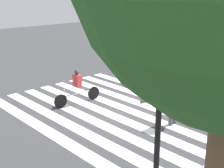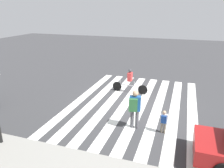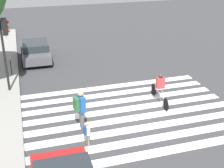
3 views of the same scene
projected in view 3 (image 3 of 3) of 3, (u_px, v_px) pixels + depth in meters
ground_plane at (131, 113)px, 14.84m from camera, size 60.00×60.00×0.00m
crosswalk_stripes at (131, 113)px, 14.84m from camera, size 6.89×10.00×0.01m
traffic_light at (5, 39)px, 15.81m from camera, size 0.60×0.50×4.22m
parking_meter at (10, 60)px, 18.56m from camera, size 0.15×0.15×1.40m
pedestrian_adult_tall_backpack at (80, 107)px, 13.19m from camera, size 0.54×0.48×1.83m
pedestrian_adult_blue_shirt at (87, 132)px, 12.23m from camera, size 0.30×0.25×1.06m
cyclist_mid_street at (160, 87)px, 15.54m from camera, size 2.37×0.42×1.58m
car_parked_dark_suv at (36, 51)px, 21.45m from camera, size 4.06×2.05×1.29m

